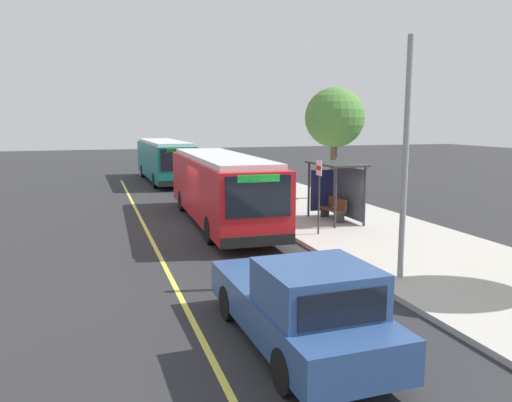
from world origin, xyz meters
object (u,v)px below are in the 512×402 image
transit_bus_main (220,186)px  route_sign_post (319,187)px  transit_bus_second (164,159)px  pickup_truck (300,306)px  waiting_bench (334,209)px  pedestrian_commuter (281,193)px

transit_bus_main → route_sign_post: bearing=36.3°
transit_bus_second → pickup_truck: 28.23m
waiting_bench → pedestrian_commuter: size_ratio=0.95×
pickup_truck → route_sign_post: size_ratio=1.95×
transit_bus_main → waiting_bench: transit_bus_main is taller
transit_bus_main → route_sign_post: same height
waiting_bench → route_sign_post: route_sign_post is taller
pickup_truck → route_sign_post: bearing=153.1°
pickup_truck → route_sign_post: (-8.45, 4.29, 1.10)m
pickup_truck → waiting_bench: (-10.81, 6.11, -0.22)m
transit_bus_main → pickup_truck: size_ratio=2.13×
transit_bus_second → route_sign_post: (19.74, 3.05, 0.34)m
route_sign_post → waiting_bench: bearing=142.3°
transit_bus_main → waiting_bench: size_ratio=7.25×
pedestrian_commuter → waiting_bench: bearing=40.6°
pickup_truck → route_sign_post: 9.54m
transit_bus_second → pickup_truck: bearing=-2.5°
transit_bus_main → transit_bus_second: 15.90m
waiting_bench → route_sign_post: bearing=-37.7°
pickup_truck → transit_bus_main: bearing=173.2°
transit_bus_second → pedestrian_commuter: (15.43, 3.19, -0.50)m
transit_bus_main → transit_bus_second: same height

